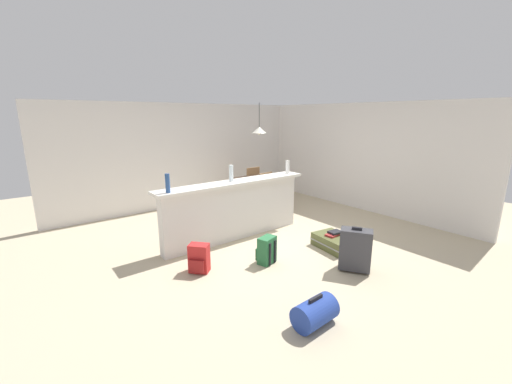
{
  "coord_description": "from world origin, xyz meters",
  "views": [
    {
      "loc": [
        -3.54,
        -4.19,
        2.21
      ],
      "look_at": [
        0.17,
        0.54,
        0.75
      ],
      "focal_mm": 22.19,
      "sensor_mm": 36.0,
      "label": 1
    }
  ],
  "objects": [
    {
      "name": "pendant_lamp",
      "position": [
        1.2,
        1.73,
        1.88
      ],
      "size": [
        0.34,
        0.34,
        0.74
      ],
      "color": "black"
    },
    {
      "name": "partition_half_wall",
      "position": [
        -0.45,
        0.37,
        0.51
      ],
      "size": [
        2.8,
        0.2,
        1.02
      ],
      "primitive_type": "cube",
      "color": "silver",
      "rests_on": "ground_plane"
    },
    {
      "name": "backpack_red",
      "position": [
        -1.6,
        -0.38,
        0.2
      ],
      "size": [
        0.34,
        0.34,
        0.42
      ],
      "color": "red",
      "rests_on": "ground_plane"
    },
    {
      "name": "ground_plane",
      "position": [
        0.0,
        0.0,
        -0.03
      ],
      "size": [
        13.0,
        13.0,
        0.05
      ],
      "primitive_type": "cube",
      "color": "#BCAD8E"
    },
    {
      "name": "bottle_clear",
      "position": [
        -0.49,
        0.41,
        1.22
      ],
      "size": [
        0.07,
        0.07,
        0.29
      ],
      "primitive_type": "cylinder",
      "color": "silver",
      "rests_on": "bar_countertop"
    },
    {
      "name": "bottle_blue",
      "position": [
        -1.72,
        0.28,
        1.22
      ],
      "size": [
        0.07,
        0.07,
        0.29
      ],
      "primitive_type": "cylinder",
      "color": "#284C89",
      "rests_on": "bar_countertop"
    },
    {
      "name": "dining_chair_far_side",
      "position": [
        1.29,
        2.18,
        0.52
      ],
      "size": [
        0.41,
        0.41,
        0.93
      ],
      "color": "#9E754C",
      "rests_on": "ground_plane"
    },
    {
      "name": "bottle_white",
      "position": [
        0.82,
        0.34,
        1.2
      ],
      "size": [
        0.08,
        0.08,
        0.26
      ],
      "primitive_type": "cylinder",
      "color": "silver",
      "rests_on": "bar_countertop"
    },
    {
      "name": "dining_table",
      "position": [
        1.18,
        1.7,
        0.65
      ],
      "size": [
        1.1,
        0.8,
        0.74
      ],
      "color": "#332319",
      "rests_on": "ground_plane"
    },
    {
      "name": "bar_countertop",
      "position": [
        -0.45,
        0.37,
        1.05
      ],
      "size": [
        2.96,
        0.4,
        0.05
      ],
      "primitive_type": "cube",
      "color": "white",
      "rests_on": "partition_half_wall"
    },
    {
      "name": "suitcase_upright_charcoal",
      "position": [
        0.2,
        -1.75,
        0.33
      ],
      "size": [
        0.44,
        0.5,
        0.67
      ],
      "color": "#38383D",
      "rests_on": "ground_plane"
    },
    {
      "name": "dining_chair_near_partition",
      "position": [
        1.07,
        1.21,
        0.52
      ],
      "size": [
        0.44,
        0.44,
        0.93
      ],
      "color": "#9E754C",
      "rests_on": "ground_plane"
    },
    {
      "name": "suitcase_flat_olive",
      "position": [
        0.63,
        -1.06,
        0.11
      ],
      "size": [
        0.58,
        0.86,
        0.22
      ],
      "color": "#51562D",
      "rests_on": "ground_plane"
    },
    {
      "name": "wall_right",
      "position": [
        3.05,
        0.3,
        1.25
      ],
      "size": [
        0.1,
        6.0,
        2.5
      ],
      "primitive_type": "cube",
      "color": "silver",
      "rests_on": "ground_plane"
    },
    {
      "name": "backpack_green",
      "position": [
        -0.64,
        -0.76,
        0.2
      ],
      "size": [
        0.32,
        0.3,
        0.42
      ],
      "color": "#286B3D",
      "rests_on": "ground_plane"
    },
    {
      "name": "book_stack",
      "position": [
        0.63,
        -1.02,
        0.25
      ],
      "size": [
        0.3,
        0.19,
        0.07
      ],
      "color": "#AD2D2D",
      "rests_on": "suitcase_flat_olive"
    },
    {
      "name": "duffel_bag_blue",
      "position": [
        -1.19,
        -2.23,
        0.15
      ],
      "size": [
        0.49,
        0.32,
        0.34
      ],
      "color": "#233D93",
      "rests_on": "ground_plane"
    },
    {
      "name": "wall_back",
      "position": [
        0.0,
        3.05,
        1.25
      ],
      "size": [
        6.6,
        0.1,
        2.5
      ],
      "primitive_type": "cube",
      "color": "silver",
      "rests_on": "ground_plane"
    }
  ]
}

